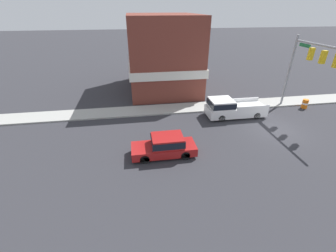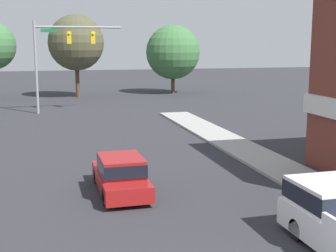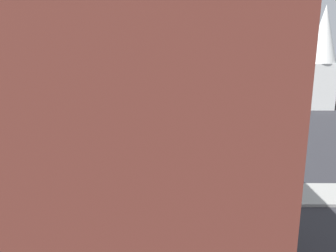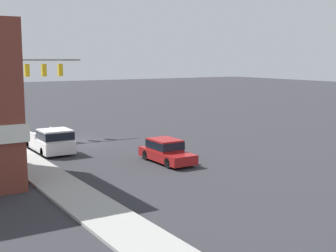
% 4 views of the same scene
% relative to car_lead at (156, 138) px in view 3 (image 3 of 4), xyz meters
% --- Properties ---
extents(ground_plane, '(200.00, 200.00, 0.00)m').
position_rel_car_lead_xyz_m(ground_plane, '(2.12, -10.00, -0.78)').
color(ground_plane, '#2D2D33').
extents(car_lead, '(1.77, 4.53, 1.51)m').
position_rel_car_lead_xyz_m(car_lead, '(0.00, 0.00, 0.00)').
color(car_lead, black).
rests_on(car_lead, ground).
extents(pickup_truck_parked, '(2.15, 5.57, 1.80)m').
position_rel_car_lead_xyz_m(pickup_truck_parked, '(5.34, -7.11, 0.11)').
color(pickup_truck_parked, black).
rests_on(pickup_truck_parked, ground).
extents(corner_brick_building, '(10.79, 8.34, 8.70)m').
position_rel_car_lead_xyz_m(corner_brick_building, '(14.76, -1.88, 3.44)').
color(corner_brick_building, brown).
rests_on(corner_brick_building, ground).
extents(church_steeple, '(3.29, 3.29, 11.96)m').
position_rel_car_lead_xyz_m(church_steeple, '(-16.91, 18.65, 5.47)').
color(church_steeple, white).
rests_on(church_steeple, ground).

